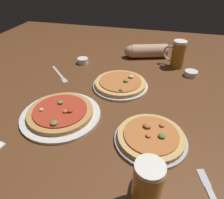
% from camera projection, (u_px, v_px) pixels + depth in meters
% --- Properties ---
extents(ground_plane, '(2.40, 2.40, 0.03)m').
position_uv_depth(ground_plane, '(112.00, 106.00, 0.95)').
color(ground_plane, brown).
extents(pizza_plate_near, '(0.33, 0.33, 0.05)m').
position_uv_depth(pizza_plate_near, '(61.00, 113.00, 0.86)').
color(pizza_plate_near, silver).
rests_on(pizza_plate_near, ground_plane).
extents(pizza_plate_far, '(0.28, 0.28, 0.05)m').
position_uv_depth(pizza_plate_far, '(120.00, 84.00, 1.06)').
color(pizza_plate_far, silver).
rests_on(pizza_plate_far, ground_plane).
extents(pizza_plate_side, '(0.26, 0.26, 0.05)m').
position_uv_depth(pizza_plate_side, '(151.00, 137.00, 0.74)').
color(pizza_plate_side, '#B2B2B7').
rests_on(pizza_plate_side, ground_plane).
extents(beer_mug_dark, '(0.13, 0.09, 0.16)m').
position_uv_depth(beer_mug_dark, '(177.00, 54.00, 1.21)').
color(beer_mug_dark, '#9E6619').
rests_on(beer_mug_dark, ground_plane).
extents(beer_mug_amber, '(0.08, 0.14, 0.16)m').
position_uv_depth(beer_mug_amber, '(147.00, 185.00, 0.52)').
color(beer_mug_amber, '#B27A23').
rests_on(beer_mug_amber, ground_plane).
extents(ramekin_sauce, '(0.07, 0.07, 0.03)m').
position_uv_depth(ramekin_sauce, '(191.00, 73.00, 1.15)').
color(ramekin_sauce, white).
rests_on(ramekin_sauce, ground_plane).
extents(ramekin_butter, '(0.07, 0.07, 0.03)m').
position_uv_depth(ramekin_butter, '(83.00, 61.00, 1.29)').
color(ramekin_butter, white).
rests_on(ramekin_butter, ground_plane).
extents(fork_left, '(0.17, 0.17, 0.01)m').
position_uv_depth(fork_left, '(59.00, 74.00, 1.17)').
color(fork_left, silver).
rests_on(fork_left, ground_plane).
extents(diner_arm, '(0.28, 0.15, 0.09)m').
position_uv_depth(diner_arm, '(144.00, 51.00, 1.35)').
color(diner_arm, tan).
rests_on(diner_arm, ground_plane).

